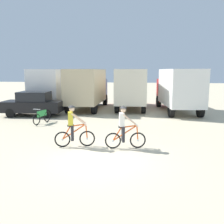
{
  "coord_description": "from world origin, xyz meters",
  "views": [
    {
      "loc": [
        1.65,
        -8.59,
        3.23
      ],
      "look_at": [
        -0.12,
        4.06,
        1.1
      ],
      "focal_mm": 39.76,
      "sensor_mm": 36.0,
      "label": 1
    }
  ],
  "objects_px": {
    "box_truck_cream_rv": "(131,87)",
    "cyclist_orange_shirt": "(73,127)",
    "box_truck_tan_camper": "(88,87)",
    "box_truck_white_box": "(178,88)",
    "bicycle_spare": "(42,117)",
    "box_truck_avon_van": "(51,86)",
    "cyclist_cowboy_hat": "(124,129)",
    "sedan_parked": "(33,104)"
  },
  "relations": [
    {
      "from": "box_truck_avon_van",
      "to": "box_truck_cream_rv",
      "type": "relative_size",
      "value": 1.02
    },
    {
      "from": "cyclist_cowboy_hat",
      "to": "bicycle_spare",
      "type": "bearing_deg",
      "value": 141.95
    },
    {
      "from": "box_truck_white_box",
      "to": "cyclist_orange_shirt",
      "type": "distance_m",
      "value": 11.46
    },
    {
      "from": "cyclist_cowboy_hat",
      "to": "box_truck_tan_camper",
      "type": "bearing_deg",
      "value": 111.21
    },
    {
      "from": "box_truck_tan_camper",
      "to": "sedan_parked",
      "type": "xyz_separation_m",
      "value": [
        -3.16,
        -3.68,
        -0.99
      ]
    },
    {
      "from": "box_truck_white_box",
      "to": "cyclist_orange_shirt",
      "type": "bearing_deg",
      "value": -118.9
    },
    {
      "from": "box_truck_white_box",
      "to": "box_truck_cream_rv",
      "type": "bearing_deg",
      "value": 163.77
    },
    {
      "from": "box_truck_tan_camper",
      "to": "bicycle_spare",
      "type": "xyz_separation_m",
      "value": [
        -1.48,
        -6.05,
        -1.48
      ]
    },
    {
      "from": "sedan_parked",
      "to": "cyclist_cowboy_hat",
      "type": "height_order",
      "value": "cyclist_cowboy_hat"
    },
    {
      "from": "box_truck_avon_van",
      "to": "sedan_parked",
      "type": "height_order",
      "value": "box_truck_avon_van"
    },
    {
      "from": "box_truck_cream_rv",
      "to": "cyclist_cowboy_hat",
      "type": "xyz_separation_m",
      "value": [
        0.46,
        -11.02,
        -1.03
      ]
    },
    {
      "from": "box_truck_avon_van",
      "to": "cyclist_cowboy_hat",
      "type": "relative_size",
      "value": 3.84
    },
    {
      "from": "box_truck_cream_rv",
      "to": "cyclist_orange_shirt",
      "type": "distance_m",
      "value": 11.28
    },
    {
      "from": "box_truck_tan_camper",
      "to": "box_truck_cream_rv",
      "type": "relative_size",
      "value": 0.98
    },
    {
      "from": "box_truck_avon_van",
      "to": "sedan_parked",
      "type": "xyz_separation_m",
      "value": [
        0.41,
        -4.55,
        -0.99
      ]
    },
    {
      "from": "box_truck_avon_van",
      "to": "cyclist_cowboy_hat",
      "type": "height_order",
      "value": "box_truck_avon_van"
    },
    {
      "from": "cyclist_orange_shirt",
      "to": "box_truck_cream_rv",
      "type": "bearing_deg",
      "value": 81.24
    },
    {
      "from": "cyclist_orange_shirt",
      "to": "cyclist_cowboy_hat",
      "type": "height_order",
      "value": "same"
    },
    {
      "from": "box_truck_cream_rv",
      "to": "cyclist_orange_shirt",
      "type": "relative_size",
      "value": 3.77
    },
    {
      "from": "box_truck_cream_rv",
      "to": "cyclist_cowboy_hat",
      "type": "distance_m",
      "value": 11.08
    },
    {
      "from": "box_truck_tan_camper",
      "to": "cyclist_orange_shirt",
      "type": "xyz_separation_m",
      "value": [
        1.85,
        -10.44,
        -1.03
      ]
    },
    {
      "from": "box_truck_cream_rv",
      "to": "sedan_parked",
      "type": "relative_size",
      "value": 1.59
    },
    {
      "from": "box_truck_tan_camper",
      "to": "bicycle_spare",
      "type": "bearing_deg",
      "value": -103.76
    },
    {
      "from": "bicycle_spare",
      "to": "cyclist_cowboy_hat",
      "type": "bearing_deg",
      "value": -38.05
    },
    {
      "from": "box_truck_tan_camper",
      "to": "cyclist_orange_shirt",
      "type": "bearing_deg",
      "value": -79.94
    },
    {
      "from": "box_truck_avon_van",
      "to": "box_truck_white_box",
      "type": "distance_m",
      "value": 11.02
    },
    {
      "from": "box_truck_tan_camper",
      "to": "cyclist_cowboy_hat",
      "type": "distance_m",
      "value": 11.16
    },
    {
      "from": "box_truck_white_box",
      "to": "bicycle_spare",
      "type": "relative_size",
      "value": 4.12
    },
    {
      "from": "sedan_parked",
      "to": "box_truck_cream_rv",
      "type": "bearing_deg",
      "value": 32.86
    },
    {
      "from": "cyclist_cowboy_hat",
      "to": "box_truck_avon_van",
      "type": "bearing_deg",
      "value": 124.08
    },
    {
      "from": "box_truck_cream_rv",
      "to": "bicycle_spare",
      "type": "distance_m",
      "value": 8.53
    },
    {
      "from": "cyclist_orange_shirt",
      "to": "cyclist_cowboy_hat",
      "type": "relative_size",
      "value": 1.0
    },
    {
      "from": "box_truck_white_box",
      "to": "sedan_parked",
      "type": "distance_m",
      "value": 11.06
    },
    {
      "from": "box_truck_avon_van",
      "to": "cyclist_cowboy_hat",
      "type": "bearing_deg",
      "value": -55.92
    },
    {
      "from": "box_truck_tan_camper",
      "to": "sedan_parked",
      "type": "relative_size",
      "value": 1.56
    },
    {
      "from": "cyclist_orange_shirt",
      "to": "bicycle_spare",
      "type": "height_order",
      "value": "cyclist_orange_shirt"
    },
    {
      "from": "sedan_parked",
      "to": "box_truck_avon_van",
      "type": "bearing_deg",
      "value": 95.2
    },
    {
      "from": "box_truck_cream_rv",
      "to": "box_truck_tan_camper",
      "type": "bearing_deg",
      "value": -169.45
    },
    {
      "from": "box_truck_avon_van",
      "to": "cyclist_cowboy_hat",
      "type": "distance_m",
      "value": 13.6
    },
    {
      "from": "box_truck_white_box",
      "to": "box_truck_avon_van",
      "type": "bearing_deg",
      "value": 173.14
    },
    {
      "from": "sedan_parked",
      "to": "cyclist_orange_shirt",
      "type": "height_order",
      "value": "cyclist_orange_shirt"
    },
    {
      "from": "box_truck_tan_camper",
      "to": "box_truck_white_box",
      "type": "bearing_deg",
      "value": -3.45
    }
  ]
}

